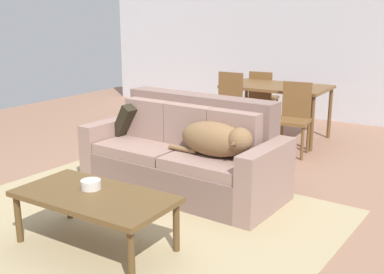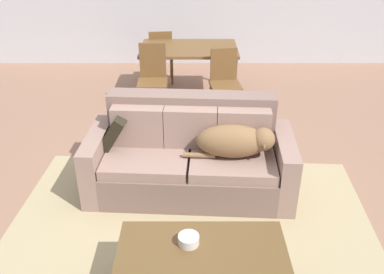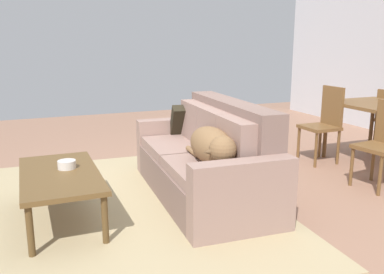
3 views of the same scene
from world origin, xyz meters
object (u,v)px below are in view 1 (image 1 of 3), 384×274
(couch, at_px, (186,155))
(dining_chair_near_left, at_px, (227,104))
(dog_on_left_cushion, at_px, (217,139))
(dining_chair_near_right, at_px, (294,115))
(dining_table, at_px, (277,90))
(dining_chair_far_left, at_px, (262,95))
(coffee_table, at_px, (94,200))
(bowl_on_coffee_table, at_px, (91,184))
(throw_pillow_by_left_arm, at_px, (133,119))

(couch, height_order, dining_chair_near_left, dining_chair_near_left)
(dog_on_left_cushion, height_order, dining_chair_near_right, dining_chair_near_right)
(dining_table, relative_size, dining_chair_far_left, 1.62)
(couch, relative_size, dog_on_left_cushion, 2.39)
(dog_on_left_cushion, relative_size, dining_table, 0.61)
(dining_chair_near_left, height_order, dining_chair_far_left, dining_chair_near_left)
(dining_chair_near_right, distance_m, dining_chair_far_left, 1.50)
(couch, distance_m, dining_table, 2.42)
(couch, xyz_separation_m, coffee_table, (0.09, -1.39, 0.03))
(dog_on_left_cushion, bearing_deg, dining_table, 103.56)
(couch, xyz_separation_m, bowl_on_coffee_table, (-0.01, -1.32, 0.11))
(couch, distance_m, dining_chair_near_right, 1.85)
(throw_pillow_by_left_arm, distance_m, dining_chair_far_left, 2.88)
(couch, xyz_separation_m, dining_chair_near_left, (-0.52, 1.84, 0.17))
(throw_pillow_by_left_arm, relative_size, coffee_table, 0.31)
(throw_pillow_by_left_arm, relative_size, dining_table, 0.27)
(dog_on_left_cushion, xyz_separation_m, coffee_table, (-0.35, -1.24, -0.23))
(dining_chair_near_left, distance_m, dining_chair_far_left, 1.11)
(throw_pillow_by_left_arm, height_order, dining_chair_near_left, dining_chair_near_left)
(bowl_on_coffee_table, bearing_deg, dining_chair_near_right, 81.43)
(coffee_table, distance_m, bowl_on_coffee_table, 0.14)
(dining_table, bearing_deg, bowl_on_coffee_table, -89.67)
(coffee_table, distance_m, dining_table, 3.80)
(couch, bearing_deg, coffee_table, -83.08)
(couch, relative_size, throw_pillow_by_left_arm, 5.49)
(dog_on_left_cushion, distance_m, throw_pillow_by_left_arm, 1.19)
(coffee_table, relative_size, dining_chair_far_left, 1.39)
(couch, bearing_deg, dining_chair_far_left, 102.55)
(dining_chair_near_right, height_order, dining_chair_far_left, dining_chair_near_right)
(dining_table, relative_size, dining_chair_near_right, 1.56)
(coffee_table, distance_m, dining_chair_near_right, 3.19)
(coffee_table, bearing_deg, throw_pillow_by_left_arm, 119.10)
(dog_on_left_cushion, distance_m, coffee_table, 1.31)
(dining_chair_near_left, bearing_deg, dining_table, 48.29)
(throw_pillow_by_left_arm, bearing_deg, dining_table, 73.10)
(dog_on_left_cushion, height_order, throw_pillow_by_left_arm, throw_pillow_by_left_arm)
(coffee_table, distance_m, dining_chair_near_left, 3.29)
(couch, xyz_separation_m, dog_on_left_cushion, (0.43, -0.15, 0.26))
(couch, xyz_separation_m, dining_chair_near_right, (0.46, 1.78, 0.14))
(throw_pillow_by_left_arm, bearing_deg, dining_chair_far_left, 85.03)
(coffee_table, xyz_separation_m, dining_table, (-0.12, 3.79, 0.30))
(throw_pillow_by_left_arm, distance_m, coffee_table, 1.70)
(dog_on_left_cushion, bearing_deg, dining_chair_near_right, 92.49)
(coffee_table, relative_size, dining_chair_near_right, 1.34)
(couch, xyz_separation_m, dining_chair_far_left, (-0.48, 2.95, 0.14))
(dog_on_left_cushion, relative_size, throw_pillow_by_left_arm, 2.30)
(dog_on_left_cushion, height_order, dining_chair_near_left, dining_chair_near_left)
(throw_pillow_by_left_arm, distance_m, dining_chair_near_left, 1.77)
(dog_on_left_cushion, bearing_deg, dining_chair_far_left, 109.75)
(throw_pillow_by_left_arm, distance_m, bowl_on_coffee_table, 1.59)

